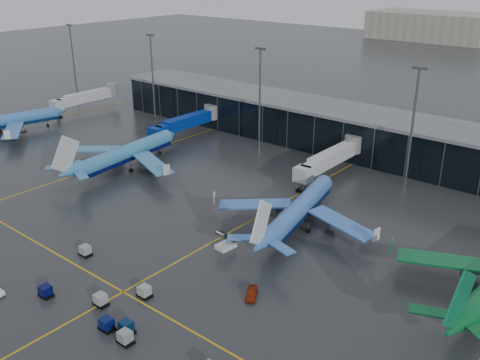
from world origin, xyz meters
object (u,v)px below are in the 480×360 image
Objects in this scene: airliner_klm_west at (6,113)px; service_van_red at (251,293)px; mobile_airstair at (226,244)px; airliner_klm_near at (300,198)px; baggage_carts at (115,309)px; airliner_arkefly at (127,143)px.

service_van_red is (101.71, -18.58, -5.09)m from airliner_klm_west.
mobile_airstair is 0.90× the size of service_van_red.
airliner_klm_near reaches higher than service_van_red.
baggage_carts is at bearing -159.57° from service_van_red.
airliner_klm_near reaches higher than mobile_airstair.
airliner_klm_near is at bearing 76.66° from service_van_red.
airliner_klm_west is 1.03× the size of airliner_klm_near.
airliner_arkefly is 57.12m from baggage_carts.
mobile_airstair is at bearing 114.76° from service_van_red.
airliner_klm_west reaches higher than service_van_red.
service_van_red is at bearing -28.82° from airliner_arkefly.
airliner_klm_west is 0.97× the size of airliner_arkefly.
service_van_red is at bearing -84.46° from airliner_klm_near.
airliner_arkefly is 1.06× the size of airliner_klm_near.
airliner_arkefly is at bearing 126.87° from service_van_red.
airliner_arkefly is 10.01× the size of service_van_red.
airliner_arkefly is 47.54m from airliner_klm_near.
mobile_airstair is at bearing 90.31° from baggage_carts.
airliner_klm_near is at bearing 14.14° from airliner_klm_west.
airliner_klm_west is 47.09m from airliner_arkefly.
service_van_red is (54.79, -22.58, -5.24)m from airliner_arkefly.
airliner_arkefly is 1.04× the size of baggage_carts.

